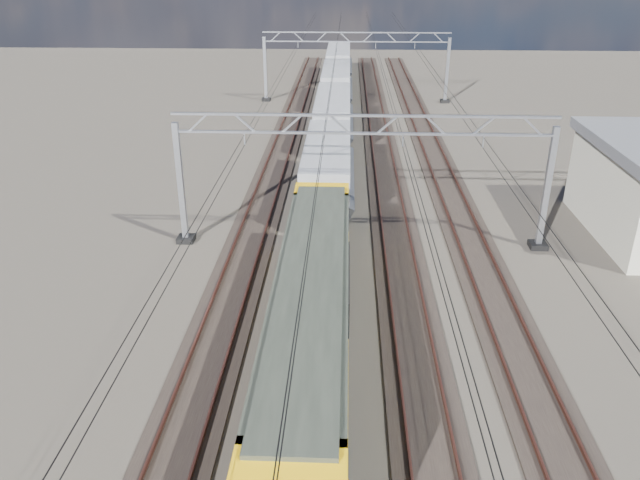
{
  "coord_description": "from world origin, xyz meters",
  "views": [
    {
      "loc": [
        -0.84,
        -26.63,
        14.31
      ],
      "look_at": [
        -1.96,
        -0.73,
        2.4
      ],
      "focal_mm": 35.0,
      "sensor_mm": 36.0,
      "label": 1
    }
  ],
  "objects_px": {
    "catenary_gantry_far": "(356,64)",
    "hopper_wagon_lead": "(327,166)",
    "hopper_wagon_third": "(336,82)",
    "catenary_gantry_mid": "(362,176)",
    "locomotive": "(312,312)",
    "hopper_wagon_mid": "(333,113)",
    "hopper_wagon_fourth": "(338,61)"
  },
  "relations": [
    {
      "from": "hopper_wagon_fourth",
      "to": "hopper_wagon_lead",
      "type": "bearing_deg",
      "value": -90.0
    },
    {
      "from": "locomotive",
      "to": "hopper_wagon_fourth",
      "type": "xyz_separation_m",
      "value": [
        -0.0,
        60.3,
        -0.09
      ]
    },
    {
      "from": "hopper_wagon_third",
      "to": "hopper_wagon_fourth",
      "type": "xyz_separation_m",
      "value": [
        0.0,
        14.2,
        0.0
      ]
    },
    {
      "from": "hopper_wagon_lead",
      "to": "catenary_gantry_mid",
      "type": "bearing_deg",
      "value": -73.48
    },
    {
      "from": "catenary_gantry_far",
      "to": "hopper_wagon_mid",
      "type": "distance_m",
      "value": 15.28
    },
    {
      "from": "catenary_gantry_far",
      "to": "hopper_wagon_third",
      "type": "bearing_deg",
      "value": -156.85
    },
    {
      "from": "catenary_gantry_mid",
      "to": "catenary_gantry_far",
      "type": "xyz_separation_m",
      "value": [
        0.0,
        36.0,
        0.0
      ]
    },
    {
      "from": "catenary_gantry_far",
      "to": "locomotive",
      "type": "distance_m",
      "value": 47.02
    },
    {
      "from": "catenary_gantry_far",
      "to": "hopper_wagon_mid",
      "type": "relative_size",
      "value": 1.53
    },
    {
      "from": "hopper_wagon_mid",
      "to": "hopper_wagon_third",
      "type": "height_order",
      "value": "same"
    },
    {
      "from": "hopper_wagon_third",
      "to": "hopper_wagon_fourth",
      "type": "distance_m",
      "value": 14.2
    },
    {
      "from": "catenary_gantry_far",
      "to": "hopper_wagon_lead",
      "type": "relative_size",
      "value": 1.53
    },
    {
      "from": "catenary_gantry_far",
      "to": "hopper_wagon_third",
      "type": "height_order",
      "value": "catenary_gantry_far"
    },
    {
      "from": "catenary_gantry_far",
      "to": "locomotive",
      "type": "xyz_separation_m",
      "value": [
        -2.0,
        -46.95,
        -1.58
      ]
    },
    {
      "from": "hopper_wagon_lead",
      "to": "hopper_wagon_mid",
      "type": "distance_m",
      "value": 14.2
    },
    {
      "from": "hopper_wagon_lead",
      "to": "hopper_wagon_third",
      "type": "relative_size",
      "value": 1.0
    },
    {
      "from": "hopper_wagon_lead",
      "to": "hopper_wagon_mid",
      "type": "height_order",
      "value": "same"
    },
    {
      "from": "locomotive",
      "to": "hopper_wagon_mid",
      "type": "relative_size",
      "value": 1.62
    },
    {
      "from": "catenary_gantry_mid",
      "to": "hopper_wagon_lead",
      "type": "height_order",
      "value": "catenary_gantry_mid"
    },
    {
      "from": "hopper_wagon_mid",
      "to": "catenary_gantry_mid",
      "type": "bearing_deg",
      "value": -84.54
    },
    {
      "from": "hopper_wagon_third",
      "to": "hopper_wagon_fourth",
      "type": "height_order",
      "value": "same"
    },
    {
      "from": "hopper_wagon_mid",
      "to": "hopper_wagon_third",
      "type": "xyz_separation_m",
      "value": [
        0.0,
        14.2,
        0.0
      ]
    },
    {
      "from": "catenary_gantry_far",
      "to": "catenary_gantry_mid",
      "type": "bearing_deg",
      "value": -90.0
    },
    {
      "from": "catenary_gantry_mid",
      "to": "hopper_wagon_fourth",
      "type": "xyz_separation_m",
      "value": [
        -2.0,
        49.34,
        -1.67
      ]
    },
    {
      "from": "catenary_gantry_far",
      "to": "hopper_wagon_mid",
      "type": "height_order",
      "value": "catenary_gantry_far"
    },
    {
      "from": "hopper_wagon_third",
      "to": "hopper_wagon_lead",
      "type": "bearing_deg",
      "value": -90.0
    },
    {
      "from": "catenary_gantry_mid",
      "to": "hopper_wagon_fourth",
      "type": "height_order",
      "value": "catenary_gantry_mid"
    },
    {
      "from": "catenary_gantry_mid",
      "to": "hopper_wagon_lead",
      "type": "distance_m",
      "value": 7.23
    },
    {
      "from": "catenary_gantry_mid",
      "to": "hopper_wagon_third",
      "type": "height_order",
      "value": "catenary_gantry_mid"
    },
    {
      "from": "catenary_gantry_far",
      "to": "hopper_wagon_lead",
      "type": "distance_m",
      "value": 29.37
    },
    {
      "from": "hopper_wagon_mid",
      "to": "hopper_wagon_fourth",
      "type": "relative_size",
      "value": 1.0
    },
    {
      "from": "catenary_gantry_mid",
      "to": "hopper_wagon_fourth",
      "type": "relative_size",
      "value": 1.53
    }
  ]
}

